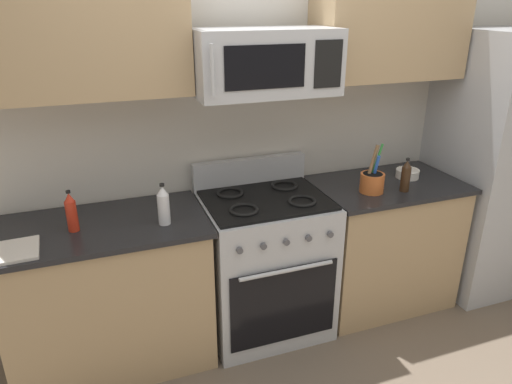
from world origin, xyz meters
The scene contains 14 objects.
wall_back centered at (0.00, 1.04, 1.30)m, with size 8.00×0.10×2.60m, color beige.
counter_left centered at (-0.96, 0.65, 0.46)m, with size 1.13×0.64×0.91m.
range_oven centered at (0.00, 0.65, 0.47)m, with size 0.76×0.68×1.09m.
counter_right centered at (0.88, 0.65, 0.46)m, with size 0.98×0.64×0.91m.
refrigerator centered at (1.83, 0.63, 0.93)m, with size 0.89×0.75×1.87m.
microwave centered at (0.00, 0.68, 1.72)m, with size 0.79×0.44×0.35m.
upper_cabinets_left centered at (-0.96, 0.82, 1.91)m, with size 1.12×0.34×0.68m.
upper_cabinets_right centered at (0.88, 0.82, 1.91)m, with size 0.97×0.34×0.68m.
utensil_crock centered at (0.68, 0.55, 0.98)m, with size 0.15×0.15×0.32m.
cutting_board centered at (-1.41, 0.47, 0.92)m, with size 0.31×0.24×0.02m, color silver.
bottle_soy centered at (0.89, 0.49, 1.01)m, with size 0.06×0.06×0.22m.
bottle_hot_sauce centered at (-1.09, 0.62, 1.01)m, with size 0.06×0.06×0.23m.
bottle_vinegar centered at (-0.63, 0.54, 1.02)m, with size 0.07×0.07×0.23m.
prep_bowl centered at (1.06, 0.69, 0.94)m, with size 0.16×0.16×0.06m.
Camera 1 is at (-0.94, -1.78, 2.04)m, focal length 32.79 mm.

